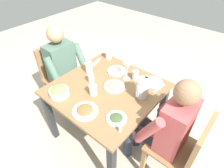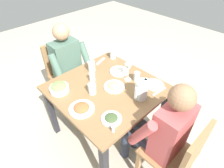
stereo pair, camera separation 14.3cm
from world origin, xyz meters
name	(u,v)px [view 1 (the left image)]	position (x,y,z in m)	size (l,w,h in m)	color
ground_plane	(108,132)	(0.00, 0.00, 0.00)	(8.00, 8.00, 0.00)	#B7AD99
dining_table	(107,95)	(0.00, 0.00, 0.62)	(1.00, 1.00, 0.72)	olive
chair_near	(58,73)	(-0.01, -0.85, 0.49)	(0.40, 0.40, 0.87)	#997047
chair_far	(183,149)	(-0.02, 0.85, 0.49)	(0.40, 0.40, 0.87)	#997047
diner_near	(67,70)	(-0.01, -0.65, 0.64)	(0.48, 0.53, 1.17)	#4C6B5B
diner_far	(164,126)	(-0.02, 0.65, 0.64)	(0.48, 0.53, 1.17)	#B24C4C
water_pitcher	(142,88)	(-0.13, 0.33, 0.82)	(0.16, 0.12, 0.19)	silver
salad_bowl	(59,91)	(0.37, -0.27, 0.76)	(0.18, 0.18, 0.09)	white
plate_fries	(114,86)	(-0.06, 0.05, 0.74)	(0.21, 0.21, 0.05)	white
plate_yoghurt	(117,70)	(-0.28, -0.10, 0.74)	(0.21, 0.21, 0.06)	white
plate_dolmas	(116,118)	(0.25, 0.33, 0.73)	(0.17, 0.17, 0.04)	white
plate_beans	(153,82)	(-0.37, 0.32, 0.73)	(0.19, 0.19, 0.04)	white
plate_rice_curry	(85,110)	(0.36, 0.07, 0.74)	(0.22, 0.22, 0.05)	white
water_glass_by_pitcher	(93,90)	(0.15, -0.03, 0.77)	(0.08, 0.08, 0.10)	silver
water_glass_near_right	(108,54)	(-0.44, -0.36, 0.77)	(0.08, 0.08, 0.10)	silver
water_glass_far_right	(91,78)	(0.03, -0.18, 0.76)	(0.06, 0.06, 0.09)	silver
water_glass_center	(135,75)	(-0.30, 0.14, 0.77)	(0.06, 0.06, 0.10)	silver
wine_glass	(127,68)	(-0.25, 0.07, 0.86)	(0.08, 0.08, 0.20)	silver
oil_carafe	(89,68)	(-0.08, -0.32, 0.78)	(0.08, 0.08, 0.16)	silver
salt_shaker	(120,129)	(0.32, 0.43, 0.75)	(0.03, 0.03, 0.05)	white
fork_near	(97,62)	(-0.28, -0.40, 0.73)	(0.17, 0.03, 0.01)	silver
knife_near	(159,88)	(-0.32, 0.41, 0.73)	(0.18, 0.02, 0.01)	silver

